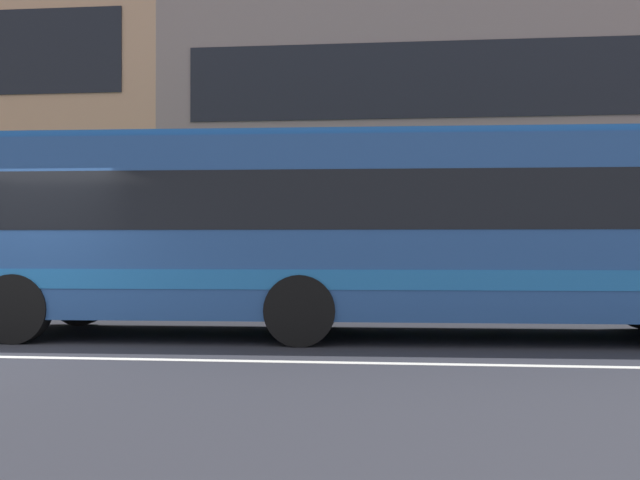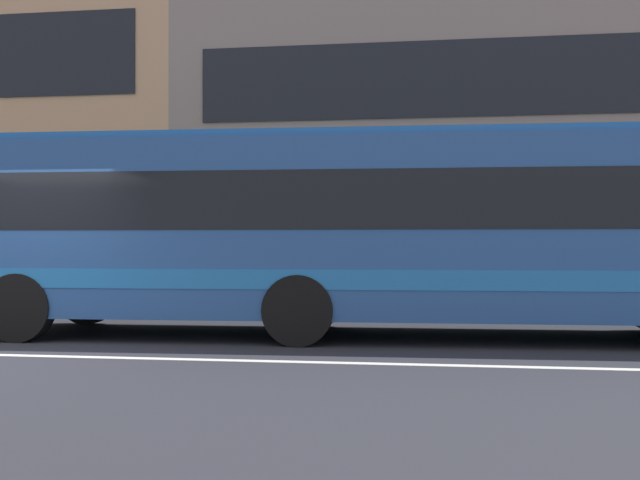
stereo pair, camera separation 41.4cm
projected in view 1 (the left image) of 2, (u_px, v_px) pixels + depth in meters
name	position (u px, v px, depth m)	size (l,w,h in m)	color
hedge_row_far	(102.00, 289.00, 15.82)	(23.22, 1.10, 0.89)	#2E6227
apartment_block_right	(576.00, 134.00, 21.92)	(22.90, 8.96, 9.39)	gray
transit_bus	(354.00, 226.00, 11.35)	(11.74, 2.96, 3.08)	#275090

